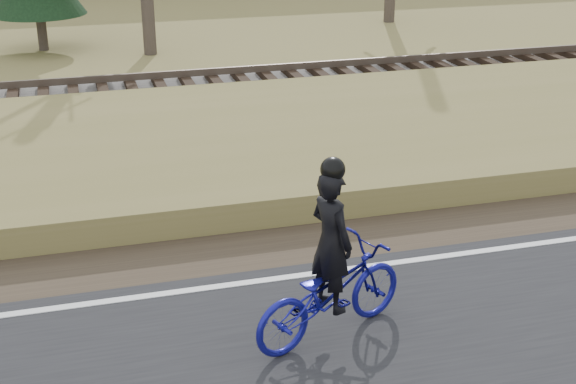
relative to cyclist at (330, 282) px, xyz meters
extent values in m
plane|color=olive|center=(1.77, 1.19, -0.72)|extent=(120.00, 120.00, 0.00)
cube|color=black|center=(1.77, -1.31, -0.69)|extent=(120.00, 6.00, 0.06)
cube|color=silver|center=(1.77, 1.39, -0.65)|extent=(120.00, 0.12, 0.01)
cube|color=#473A2B|center=(1.77, 2.39, -0.70)|extent=(120.00, 1.60, 0.04)
cube|color=olive|center=(1.77, 5.39, -0.50)|extent=(120.00, 5.00, 0.44)
cube|color=slate|center=(1.77, 9.19, -0.49)|extent=(120.00, 3.00, 0.45)
cube|color=black|center=(1.77, 9.19, -0.20)|extent=(120.00, 2.40, 0.14)
cube|color=brown|center=(1.77, 8.47, -0.05)|extent=(120.00, 0.07, 0.15)
cube|color=brown|center=(1.77, 9.91, -0.05)|extent=(120.00, 0.07, 0.15)
imported|color=navy|center=(0.00, 0.00, -0.13)|extent=(2.10, 1.38, 1.04)
imported|color=black|center=(0.00, 0.00, 0.49)|extent=(0.57, 0.68, 1.59)
sphere|color=black|center=(0.00, 0.00, 1.30)|extent=(0.26, 0.26, 0.26)
cylinder|color=#4B4037|center=(-3.08, 16.44, -0.04)|extent=(0.28, 0.28, 1.35)
camera|label=1|loc=(-2.50, -7.23, 4.18)|focal=50.00mm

